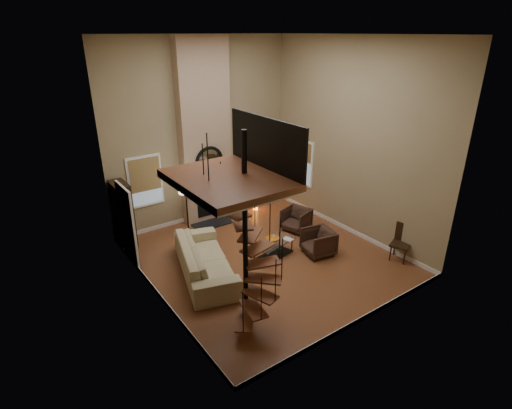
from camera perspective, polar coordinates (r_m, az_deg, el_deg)
ground at (r=10.87m, az=1.22°, el=-7.51°), size 6.00×6.50×0.01m
back_wall at (r=12.42m, az=-7.70°, el=10.03°), size 6.00×0.02×5.50m
front_wall at (r=7.54m, az=16.17°, el=0.42°), size 6.00×0.02×5.50m
left_wall at (r=8.41m, az=-15.36°, el=2.90°), size 0.02×6.50×5.50m
right_wall at (r=11.72m, az=13.40°, el=8.80°), size 0.02×6.50×5.50m
ceiling at (r=9.33m, az=1.53°, el=22.89°), size 6.00×6.50×0.01m
baseboard_back at (r=13.29m, az=-7.06°, el=-1.33°), size 6.00×0.02×0.12m
baseboard_front at (r=8.91m, az=14.13°, el=-15.71°), size 6.00×0.02×0.12m
baseboard_left at (r=9.65m, az=-13.59°, el=-12.21°), size 0.02×6.50×0.12m
baseboard_right at (r=12.63m, az=12.25°, el=-3.08°), size 0.02×6.50×0.12m
chimney_breast at (r=12.26m, az=-7.28°, el=9.87°), size 1.60×0.38×5.50m
hearth at (r=12.77m, az=-5.61°, el=-2.53°), size 1.50×0.60×0.04m
firebox at (r=12.78m, az=-6.35°, el=0.08°), size 0.95×0.02×0.72m
mantel at (r=12.49m, az=-6.30°, el=2.49°), size 1.70×0.18×0.06m
mirror_frame at (r=12.28m, az=-6.60°, el=6.06°), size 0.94×0.10×0.94m
mirror_disc at (r=12.29m, az=-6.62°, el=6.07°), size 0.80×0.01×0.80m
vase_left at (r=12.23m, az=-8.67°, el=2.68°), size 0.24×0.24×0.25m
vase_right at (r=12.75m, az=-4.06°, el=3.67°), size 0.20×0.20×0.21m
window_back at (r=11.99m, az=-15.39°, el=3.28°), size 1.02×0.06×1.52m
window_right at (r=13.36m, az=6.54°, el=6.04°), size 0.06×1.02×1.52m
entry_door at (r=10.66m, az=-17.62°, el=-2.91°), size 0.10×1.05×2.16m
loft at (r=7.09m, az=-3.31°, el=4.09°), size 1.70×2.20×1.09m
spiral_stair at (r=7.82m, az=-1.46°, el=-5.62°), size 1.47×1.47×4.06m
hutch at (r=11.61m, az=-18.29°, el=-1.34°), size 0.39×0.82×1.83m
sofa at (r=10.09m, az=-7.31°, el=-7.69°), size 1.86×3.03×0.83m
armchair_near at (r=12.24m, az=5.88°, el=-1.99°), size 0.94×0.92×0.68m
armchair_far at (r=11.03m, az=9.13°, el=-5.19°), size 0.91×0.89×0.71m
coffee_table at (r=10.78m, az=2.50°, el=-6.01°), size 1.32×0.87×0.45m
bowl at (r=10.72m, az=2.35°, el=-4.91°), size 0.35×0.35×0.09m
book at (r=10.79m, az=4.48°, el=-4.97°), size 0.27×0.32×0.03m
floor_lamp at (r=11.48m, az=-9.91°, el=1.77°), size 0.41×0.41×1.71m
accent_lamp at (r=13.56m, az=-0.08°, el=0.26°), size 0.15×0.15×0.52m
side_chair at (r=11.25m, az=19.94°, el=-4.81°), size 0.61×0.61×0.99m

